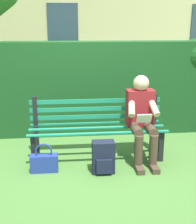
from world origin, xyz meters
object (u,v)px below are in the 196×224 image
(park_bench, at_px, (97,126))
(handbag, at_px, (44,162))
(person_seated, at_px, (142,116))
(backpack, at_px, (103,157))

(park_bench, height_order, handbag, park_bench)
(person_seated, distance_m, handbag, 1.46)
(backpack, relative_size, handbag, 1.09)
(park_bench, xyz_separation_m, backpack, (-0.03, 0.55, -0.25))
(backpack, distance_m, handbag, 0.78)
(park_bench, distance_m, backpack, 0.60)
(park_bench, height_order, backpack, park_bench)
(person_seated, height_order, handbag, person_seated)
(person_seated, xyz_separation_m, handbag, (1.34, 0.26, -0.51))
(backpack, height_order, handbag, backpack)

